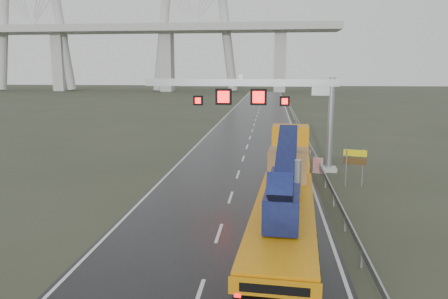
# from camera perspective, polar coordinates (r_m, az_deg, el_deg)

# --- Properties ---
(ground) EXTENTS (400.00, 400.00, 0.00)m
(ground) POSITION_cam_1_polar(r_m,az_deg,el_deg) (17.76, -2.27, -15.59)
(ground) COLOR #313626
(ground) RESTS_ON ground
(road) EXTENTS (11.00, 200.00, 0.02)m
(road) POSITION_cam_1_polar(r_m,az_deg,el_deg) (56.38, 3.71, 2.47)
(road) COLOR black
(road) RESTS_ON ground
(guardrail) EXTENTS (0.20, 140.00, 1.40)m
(guardrail) POSITION_cam_1_polar(r_m,az_deg,el_deg) (46.48, 10.70, 1.47)
(guardrail) COLOR gray
(guardrail) RESTS_ON ground
(sign_gantry) EXTENTS (14.90, 1.20, 7.42)m
(sign_gantry) POSITION_cam_1_polar(r_m,az_deg,el_deg) (33.85, 5.74, 6.69)
(sign_gantry) COLOR #B7B7B2
(sign_gantry) RESTS_ON ground
(heavy_haul_truck) EXTENTS (4.11, 19.78, 4.61)m
(heavy_haul_truck) POSITION_cam_1_polar(r_m,az_deg,el_deg) (25.20, 8.22, -3.46)
(heavy_haul_truck) COLOR orange
(heavy_haul_truck) RESTS_ON ground
(exit_sign_pair) EXTENTS (1.46, 0.49, 2.58)m
(exit_sign_pair) POSITION_cam_1_polar(r_m,az_deg,el_deg) (30.36, 16.71, -1.39)
(exit_sign_pair) COLOR #919599
(exit_sign_pair) RESTS_ON ground
(striped_barrier) EXTENTS (0.77, 0.60, 1.15)m
(striped_barrier) POSITION_cam_1_polar(r_m,az_deg,el_deg) (34.00, 12.15, -2.06)
(striped_barrier) COLOR red
(striped_barrier) RESTS_ON ground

